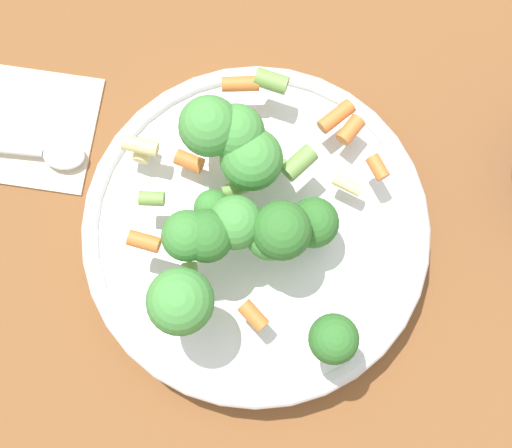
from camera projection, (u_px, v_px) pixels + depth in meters
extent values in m
plane|color=brown|center=(256.00, 239.00, 0.60)|extent=(3.00, 3.00, 0.00)
cylinder|color=silver|center=(256.00, 234.00, 0.58)|extent=(0.28, 0.28, 0.04)
torus|color=silver|center=(256.00, 230.00, 0.56)|extent=(0.28, 0.28, 0.01)
cylinder|color=#8CB766|center=(311.00, 229.00, 0.55)|extent=(0.01, 0.01, 0.02)
sphere|color=#33722D|center=(313.00, 223.00, 0.52)|extent=(0.04, 0.04, 0.04)
cylinder|color=#8CB766|center=(209.00, 242.00, 0.51)|extent=(0.01, 0.01, 0.01)
sphere|color=#33722D|center=(207.00, 236.00, 0.49)|extent=(0.04, 0.04, 0.04)
cylinder|color=#8CB766|center=(280.00, 238.00, 0.52)|extent=(0.01, 0.01, 0.01)
sphere|color=#33722D|center=(282.00, 231.00, 0.49)|extent=(0.04, 0.04, 0.04)
cylinder|color=#8CB766|center=(237.00, 144.00, 0.53)|extent=(0.01, 0.01, 0.02)
sphere|color=#479342|center=(236.00, 132.00, 0.51)|extent=(0.04, 0.04, 0.04)
cylinder|color=#8CB766|center=(331.00, 340.00, 0.51)|extent=(0.01, 0.01, 0.01)
sphere|color=#33722D|center=(334.00, 339.00, 0.48)|extent=(0.04, 0.04, 0.04)
cylinder|color=#8CB766|center=(252.00, 170.00, 0.54)|extent=(0.02, 0.02, 0.02)
sphere|color=#479342|center=(251.00, 159.00, 0.51)|extent=(0.05, 0.05, 0.05)
cylinder|color=#8CB766|center=(184.00, 305.00, 0.50)|extent=(0.02, 0.02, 0.02)
sphere|color=#479342|center=(180.00, 301.00, 0.48)|extent=(0.05, 0.05, 0.05)
cylinder|color=#8CB766|center=(214.00, 215.00, 0.54)|extent=(0.01, 0.01, 0.01)
sphere|color=#3D8438|center=(212.00, 209.00, 0.52)|extent=(0.03, 0.03, 0.03)
cylinder|color=#8CB766|center=(190.00, 242.00, 0.51)|extent=(0.01, 0.01, 0.02)
sphere|color=#3D8438|center=(187.00, 236.00, 0.49)|extent=(0.04, 0.04, 0.04)
cylinder|color=#8CB766|center=(236.00, 230.00, 0.52)|extent=(0.01, 0.01, 0.02)
sphere|color=#479342|center=(235.00, 223.00, 0.50)|extent=(0.04, 0.04, 0.04)
cylinder|color=#8CB766|center=(212.00, 139.00, 0.53)|extent=(0.02, 0.02, 0.02)
sphere|color=#479342|center=(209.00, 126.00, 0.50)|extent=(0.04, 0.04, 0.04)
cylinder|color=#8CB766|center=(269.00, 243.00, 0.53)|extent=(0.01, 0.01, 0.02)
sphere|color=#479342|center=(270.00, 237.00, 0.50)|extent=(0.03, 0.03, 0.03)
cylinder|color=beige|center=(347.00, 185.00, 0.55)|extent=(0.02, 0.01, 0.01)
cylinder|color=beige|center=(211.00, 135.00, 0.54)|extent=(0.03, 0.02, 0.01)
cylinder|color=orange|center=(253.00, 316.00, 0.52)|extent=(0.03, 0.02, 0.01)
cylinder|color=orange|center=(241.00, 84.00, 0.55)|extent=(0.03, 0.02, 0.01)
cylinder|color=#729E4C|center=(191.00, 281.00, 0.53)|extent=(0.02, 0.03, 0.01)
cylinder|color=#729E4C|center=(151.00, 203.00, 0.53)|extent=(0.02, 0.01, 0.01)
cylinder|color=#729E4C|center=(274.00, 168.00, 0.56)|extent=(0.03, 0.02, 0.01)
cylinder|color=orange|center=(336.00, 116.00, 0.55)|extent=(0.03, 0.03, 0.01)
cylinder|color=beige|center=(247.00, 145.00, 0.55)|extent=(0.02, 0.02, 0.01)
cylinder|color=#729E4C|center=(271.00, 81.00, 0.55)|extent=(0.03, 0.02, 0.01)
cylinder|color=beige|center=(140.00, 146.00, 0.54)|extent=(0.03, 0.01, 0.01)
cylinder|color=beige|center=(250.00, 128.00, 0.54)|extent=(0.02, 0.02, 0.01)
cylinder|color=orange|center=(350.00, 130.00, 0.55)|extent=(0.02, 0.03, 0.01)
cylinder|color=orange|center=(378.00, 167.00, 0.54)|extent=(0.02, 0.02, 0.01)
cylinder|color=beige|center=(143.00, 151.00, 0.55)|extent=(0.01, 0.02, 0.01)
cylinder|color=beige|center=(184.00, 300.00, 0.53)|extent=(0.02, 0.03, 0.01)
cylinder|color=#729E4C|center=(235.00, 189.00, 0.54)|extent=(0.02, 0.02, 0.01)
cylinder|color=orange|center=(189.00, 161.00, 0.55)|extent=(0.02, 0.02, 0.01)
cylinder|color=orange|center=(144.00, 241.00, 0.51)|extent=(0.02, 0.01, 0.01)
cylinder|color=#729E4C|center=(299.00, 163.00, 0.53)|extent=(0.03, 0.03, 0.01)
cube|color=beige|center=(1.00, 123.00, 0.62)|extent=(0.17, 0.11, 0.01)
ellipsoid|color=silver|center=(64.00, 155.00, 0.60)|extent=(0.04, 0.03, 0.01)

